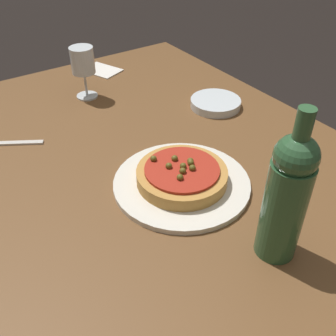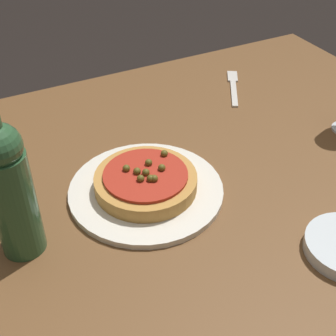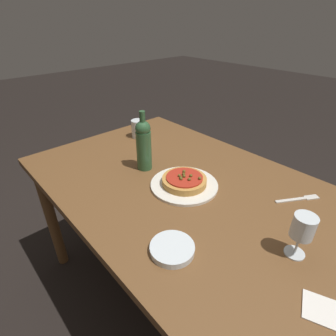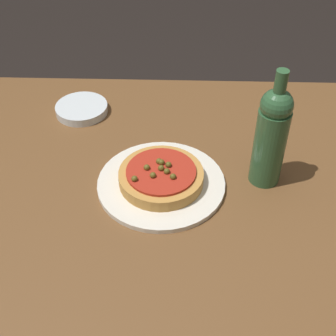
{
  "view_description": "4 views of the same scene",
  "coord_description": "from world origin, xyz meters",
  "px_view_note": "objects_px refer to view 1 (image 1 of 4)",
  "views": [
    {
      "loc": [
        0.52,
        -0.37,
        1.3
      ],
      "look_at": [
        0.02,
        -0.03,
        0.84
      ],
      "focal_mm": 42.0,
      "sensor_mm": 36.0,
      "label": 1
    },
    {
      "loc": [
        0.27,
        0.63,
        1.34
      ],
      "look_at": [
        -0.05,
        0.01,
        0.8
      ],
      "focal_mm": 50.0,
      "sensor_mm": 36.0,
      "label": 2
    },
    {
      "loc": [
        -0.65,
        0.69,
        1.4
      ],
      "look_at": [
        0.04,
        0.07,
        0.85
      ],
      "focal_mm": 28.0,
      "sensor_mm": 36.0,
      "label": 3
    },
    {
      "loc": [
        0.04,
        -0.76,
        1.5
      ],
      "look_at": [
        0.02,
        0.01,
        0.82
      ],
      "focal_mm": 50.0,
      "sensor_mm": 36.0,
      "label": 4
    }
  ],
  "objects_px": {
    "dining_table": "(176,216)",
    "wine_bottle": "(287,196)",
    "wine_glass": "(83,62)",
    "dinner_plate": "(181,182)",
    "pizza": "(181,174)",
    "side_bowl": "(216,103)"
  },
  "relations": [
    {
      "from": "wine_bottle",
      "to": "dining_table",
      "type": "bearing_deg",
      "value": -169.28
    },
    {
      "from": "wine_bottle",
      "to": "dinner_plate",
      "type": "bearing_deg",
      "value": -172.57
    },
    {
      "from": "dining_table",
      "to": "pizza",
      "type": "height_order",
      "value": "pizza"
    },
    {
      "from": "dinner_plate",
      "to": "side_bowl",
      "type": "height_order",
      "value": "side_bowl"
    },
    {
      "from": "pizza",
      "to": "wine_bottle",
      "type": "height_order",
      "value": "wine_bottle"
    },
    {
      "from": "dining_table",
      "to": "wine_bottle",
      "type": "relative_size",
      "value": 5.28
    },
    {
      "from": "dining_table",
      "to": "wine_bottle",
      "type": "xyz_separation_m",
      "value": [
        0.24,
        0.04,
        0.21
      ]
    },
    {
      "from": "side_bowl",
      "to": "wine_glass",
      "type": "bearing_deg",
      "value": -133.61
    },
    {
      "from": "dining_table",
      "to": "wine_bottle",
      "type": "distance_m",
      "value": 0.32
    },
    {
      "from": "dinner_plate",
      "to": "wine_glass",
      "type": "bearing_deg",
      "value": 178.85
    },
    {
      "from": "wine_glass",
      "to": "dining_table",
      "type": "bearing_deg",
      "value": -2.7
    },
    {
      "from": "pizza",
      "to": "wine_glass",
      "type": "height_order",
      "value": "wine_glass"
    },
    {
      "from": "dining_table",
      "to": "pizza",
      "type": "xyz_separation_m",
      "value": [
        -0.0,
        0.01,
        0.11
      ]
    },
    {
      "from": "wine_bottle",
      "to": "side_bowl",
      "type": "relative_size",
      "value": 2.0
    },
    {
      "from": "dining_table",
      "to": "wine_glass",
      "type": "bearing_deg",
      "value": 177.3
    },
    {
      "from": "dinner_plate",
      "to": "wine_glass",
      "type": "distance_m",
      "value": 0.5
    },
    {
      "from": "wine_bottle",
      "to": "side_bowl",
      "type": "height_order",
      "value": "wine_bottle"
    },
    {
      "from": "dinner_plate",
      "to": "wine_bottle",
      "type": "distance_m",
      "value": 0.27
    },
    {
      "from": "dinner_plate",
      "to": "side_bowl",
      "type": "bearing_deg",
      "value": 128.51
    },
    {
      "from": "dining_table",
      "to": "wine_glass",
      "type": "distance_m",
      "value": 0.53
    },
    {
      "from": "wine_glass",
      "to": "wine_bottle",
      "type": "height_order",
      "value": "wine_bottle"
    },
    {
      "from": "dining_table",
      "to": "dinner_plate",
      "type": "relative_size",
      "value": 5.14
    }
  ]
}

